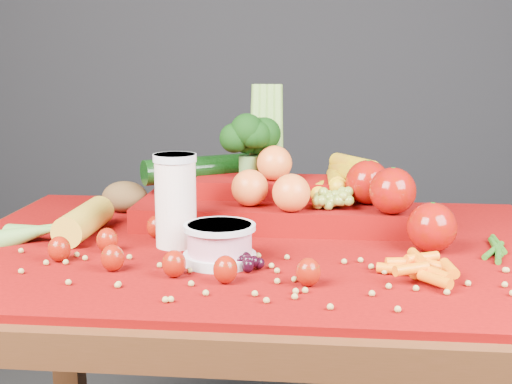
# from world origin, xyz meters

# --- Properties ---
(table) EXTENTS (1.10, 0.80, 0.75)m
(table) POSITION_xyz_m (0.00, 0.00, 0.66)
(table) COLOR #3C200D
(table) RESTS_ON ground
(red_cloth) EXTENTS (1.05, 0.75, 0.01)m
(red_cloth) POSITION_xyz_m (0.00, 0.00, 0.76)
(red_cloth) COLOR #760503
(red_cloth) RESTS_ON table
(milk_glass) EXTENTS (0.07, 0.07, 0.16)m
(milk_glass) POSITION_xyz_m (-0.13, -0.03, 0.85)
(milk_glass) COLOR silver
(milk_glass) RESTS_ON red_cloth
(yogurt_bowl) EXTENTS (0.12, 0.12, 0.06)m
(yogurt_bowl) POSITION_xyz_m (-0.04, -0.12, 0.80)
(yogurt_bowl) COLOR silver
(yogurt_bowl) RESTS_ON red_cloth
(strawberry_scatter) EXTENTS (0.44, 0.28, 0.05)m
(strawberry_scatter) POSITION_xyz_m (-0.13, -0.15, 0.79)
(strawberry_scatter) COLOR maroon
(strawberry_scatter) RESTS_ON red_cloth
(dark_grape_cluster) EXTENTS (0.06, 0.05, 0.03)m
(dark_grape_cluster) POSITION_xyz_m (0.00, -0.15, 0.78)
(dark_grape_cluster) COLOR black
(dark_grape_cluster) RESTS_ON red_cloth
(soybean_scatter) EXTENTS (0.84, 0.24, 0.01)m
(soybean_scatter) POSITION_xyz_m (0.00, -0.20, 0.77)
(soybean_scatter) COLOR #A89648
(soybean_scatter) RESTS_ON red_cloth
(corn_ear) EXTENTS (0.18, 0.23, 0.06)m
(corn_ear) POSITION_xyz_m (-0.36, -0.01, 0.78)
(corn_ear) COLOR gold
(corn_ear) RESTS_ON red_cloth
(potato) EXTENTS (0.10, 0.07, 0.07)m
(potato) POSITION_xyz_m (-0.30, 0.22, 0.79)
(potato) COLOR #503E1E
(potato) RESTS_ON red_cloth
(baby_carrot_pile) EXTENTS (0.17, 0.17, 0.03)m
(baby_carrot_pile) POSITION_xyz_m (0.27, -0.17, 0.78)
(baby_carrot_pile) COLOR orange
(baby_carrot_pile) RESTS_ON red_cloth
(green_bean_pile) EXTENTS (0.14, 0.12, 0.01)m
(green_bean_pile) POSITION_xyz_m (0.40, -0.01, 0.77)
(green_bean_pile) COLOR #255B14
(green_bean_pile) RESTS_ON red_cloth
(produce_mound) EXTENTS (0.60, 0.39, 0.27)m
(produce_mound) POSITION_xyz_m (0.05, 0.15, 0.82)
(produce_mound) COLOR #760503
(produce_mound) RESTS_ON red_cloth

